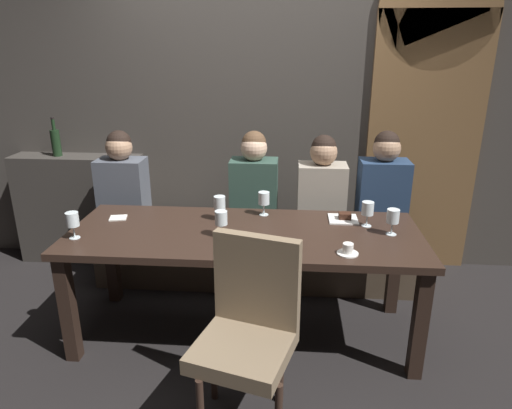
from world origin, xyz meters
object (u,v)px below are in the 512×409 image
object	(u,v)px
wine_glass_center_back	(393,217)
espresso_cup	(348,250)
dessert_plate	(344,218)
diner_far_end	(322,189)
wine_glass_end_right	(72,221)
wine_glass_far_left	(220,204)
banquette_bench	(254,256)
wine_glass_far_right	(264,199)
wine_bottle_dark_red	(56,142)
chair_near_side	(249,323)
dining_table	(244,244)
wine_glass_end_left	(221,219)
wine_glass_center_front	(368,210)
diner_bearded	(253,185)
diner_redhead	(123,184)
diner_near_end	(383,188)

from	to	relation	value
wine_glass_center_back	espresso_cup	size ratio (longest dim) A/B	1.37
dessert_plate	wine_glass_center_back	bearing A→B (deg)	-40.46
wine_glass_center_back	diner_far_end	bearing A→B (deg)	120.29
wine_glass_end_right	wine_glass_far_left	distance (m)	0.91
banquette_bench	wine_glass_far_right	bearing A→B (deg)	-75.59
wine_bottle_dark_red	wine_glass_center_back	world-z (taller)	wine_bottle_dark_red
chair_near_side	wine_glass_far_right	size ratio (longest dim) A/B	5.98
wine_glass_end_right	dining_table	bearing A→B (deg)	10.38
wine_glass_far_left	dining_table	bearing A→B (deg)	-45.67
diner_far_end	wine_glass_end_right	xyz separation A→B (m)	(-1.53, -0.87, 0.04)
wine_glass_end_left	espresso_cup	bearing A→B (deg)	-14.50
banquette_bench	wine_glass_center_front	size ratio (longest dim) A/B	15.24
diner_bearded	wine_glass_end_right	distance (m)	1.36
diner_far_end	wine_bottle_dark_red	world-z (taller)	wine_bottle_dark_red
wine_glass_center_back	dessert_plate	size ratio (longest dim) A/B	0.86
wine_bottle_dark_red	wine_glass_end_left	distance (m)	1.94
dining_table	wine_bottle_dark_red	bearing A→B (deg)	148.83
wine_glass_far_right	diner_redhead	bearing A→B (deg)	161.57
wine_glass_end_right	diner_bearded	bearing A→B (deg)	42.22
wine_glass_center_back	espresso_cup	xyz separation A→B (m)	(-0.30, -0.30, -0.09)
chair_near_side	diner_bearded	xyz separation A→B (m)	(-0.10, 1.45, 0.26)
diner_redhead	wine_glass_end_left	distance (m)	1.17
dining_table	banquette_bench	world-z (taller)	dining_table
diner_far_end	wine_glass_far_right	distance (m)	0.57
diner_bearded	wine_bottle_dark_red	distance (m)	1.74
wine_glass_end_right	wine_glass_end_left	xyz separation A→B (m)	(0.88, 0.09, 0.00)
diner_near_end	wine_glass_end_left	size ratio (longest dim) A/B	4.93
diner_redhead	diner_near_end	xyz separation A→B (m)	(1.99, 0.03, 0.01)
wine_glass_end_left	wine_bottle_dark_red	bearing A→B (deg)	144.51
diner_bearded	dessert_plate	bearing A→B (deg)	-36.85
diner_redhead	wine_glass_center_front	world-z (taller)	diner_redhead
diner_near_end	wine_glass_far_right	xyz separation A→B (m)	(-0.87, -0.40, 0.02)
diner_far_end	wine_glass_end_left	size ratio (longest dim) A/B	4.73
wine_glass_far_left	wine_glass_end_left	bearing A→B (deg)	-79.33
espresso_cup	banquette_bench	bearing A→B (deg)	121.78
wine_glass_far_left	wine_glass_end_right	bearing A→B (deg)	-155.83
chair_near_side	wine_glass_far_left	bearing A→B (deg)	106.91
wine_glass_end_left	wine_glass_center_back	distance (m)	1.04
diner_redhead	diner_bearded	distance (m)	1.02
wine_glass_far_left	wine_glass_center_front	world-z (taller)	same
espresso_cup	diner_bearded	bearing A→B (deg)	121.20
dessert_plate	diner_near_end	bearing A→B (deg)	53.94
wine_glass_end_right	banquette_bench	bearing A→B (deg)	41.21
dining_table	wine_glass_far_right	distance (m)	0.38
diner_bearded	diner_near_end	xyz separation A→B (m)	(0.97, -0.03, 0.01)
diner_redhead	wine_glass_end_left	xyz separation A→B (m)	(0.89, -0.76, 0.03)
chair_near_side	dessert_plate	distance (m)	1.13
wine_glass_end_left	wine_glass_far_left	bearing A→B (deg)	100.67
diner_bearded	diner_far_end	size ratio (longest dim) A/B	1.02
wine_glass_end_right	espresso_cup	xyz separation A→B (m)	(1.62, -0.10, -0.09)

